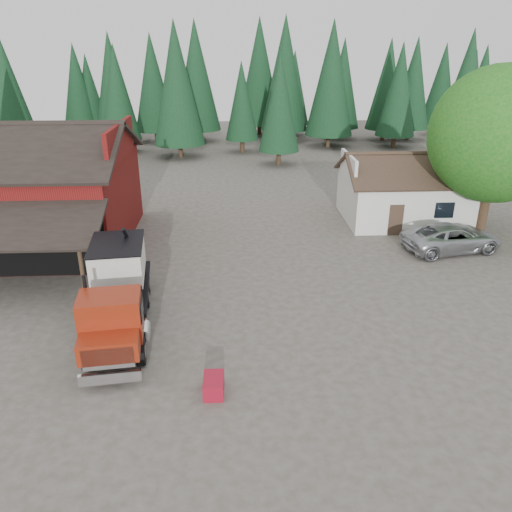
{
  "coord_description": "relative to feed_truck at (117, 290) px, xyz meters",
  "views": [
    {
      "loc": [
        1.34,
        -18.97,
        11.2
      ],
      "look_at": [
        2.42,
        2.89,
        1.8
      ],
      "focal_mm": 35.0,
      "sensor_mm": 36.0,
      "label": 1
    }
  ],
  "objects": [
    {
      "name": "ground",
      "position": [
        3.5,
        0.33,
        -1.79
      ],
      "size": [
        120.0,
        120.0,
        0.0
      ],
      "primitive_type": "plane",
      "color": "#4A443A",
      "rests_on": "ground"
    },
    {
      "name": "silver_car",
      "position": [
        17.5,
        7.69,
        -0.99
      ],
      "size": [
        6.12,
        3.68,
        1.59
      ],
      "primitive_type": "imported",
      "rotation": [
        0.0,
        0.0,
        1.76
      ],
      "color": "#A8ABB0",
      "rests_on": "ground"
    },
    {
      "name": "near_pine_d",
      "position": [
        -0.5,
        34.33,
        5.6
      ],
      "size": [
        5.28,
        5.28,
        13.4
      ],
      "color": "#382619",
      "rests_on": "ground"
    },
    {
      "name": "red_barn",
      "position": [
        -7.5,
        10.23,
        0.9
      ],
      "size": [
        12.8,
        13.63,
        7.18
      ],
      "color": "maroon",
      "rests_on": "ground"
    },
    {
      "name": "deciduous_tree",
      "position": [
        20.51,
        10.3,
        4.12
      ],
      "size": [
        8.0,
        8.0,
        10.2
      ],
      "color": "#382619",
      "rests_on": "ground"
    },
    {
      "name": "feed_truck",
      "position": [
        0.0,
        0.0,
        0.0
      ],
      "size": [
        3.23,
        8.68,
        3.83
      ],
      "rotation": [
        0.0,
        0.0,
        0.12
      ],
      "color": "black",
      "rests_on": "ground"
    },
    {
      "name": "near_pine_b",
      "position": [
        9.5,
        30.33,
        4.1
      ],
      "size": [
        3.96,
        3.96,
        10.4
      ],
      "color": "#382619",
      "rests_on": "ground"
    },
    {
      "name": "conifer_backdrop",
      "position": [
        3.5,
        42.33,
        -1.79
      ],
      "size": [
        76.0,
        16.0,
        16.0
      ],
      "primitive_type": null,
      "color": "black",
      "rests_on": "ground"
    },
    {
      "name": "equip_box",
      "position": [
        4.07,
        -4.54,
        -1.49
      ],
      "size": [
        0.71,
        1.11,
        0.6
      ],
      "primitive_type": "cube",
      "rotation": [
        0.0,
        0.0,
        -0.01
      ],
      "color": "maroon",
      "rests_on": "ground"
    },
    {
      "name": "farmhouse",
      "position": [
        16.5,
        13.33,
        -0.12
      ],
      "size": [
        8.6,
        6.42,
        4.65
      ],
      "color": "silver",
      "rests_on": "ground"
    },
    {
      "name": "near_pine_c",
      "position": [
        25.5,
        26.33,
        5.1
      ],
      "size": [
        4.84,
        4.84,
        12.4
      ],
      "color": "#382619",
      "rests_on": "ground"
    }
  ]
}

